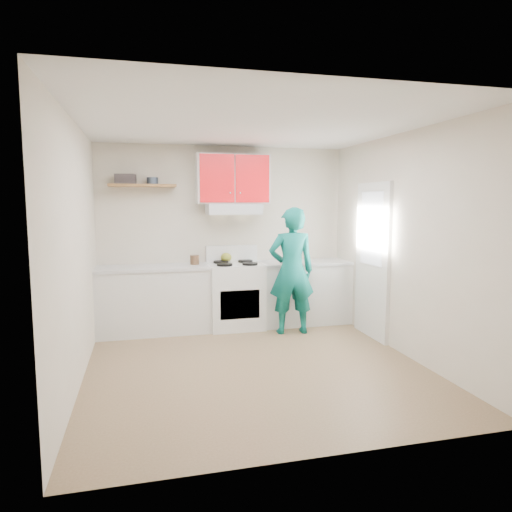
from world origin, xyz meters
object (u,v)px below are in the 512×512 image
object	(u,v)px
kettle	(226,257)
person	(292,271)
tin	(152,181)
stove	(235,296)
crock	(195,261)

from	to	relation	value
kettle	person	distance (m)	1.05
kettle	person	xyz separation A→B (m)	(0.78, -0.69, -0.12)
tin	kettle	world-z (taller)	tin
stove	tin	size ratio (longest dim) A/B	5.94
crock	person	bearing A→B (deg)	-23.37
tin	stove	bearing A→B (deg)	-9.68
tin	crock	xyz separation A→B (m)	(0.55, -0.11, -1.11)
stove	crock	size ratio (longest dim) A/B	6.00
stove	kettle	size ratio (longest dim) A/B	5.70
tin	crock	size ratio (longest dim) A/B	1.01
stove	kettle	xyz separation A→B (m)	(-0.09, 0.23, 0.53)
stove	tin	xyz separation A→B (m)	(-1.12, 0.19, 1.62)
tin	kettle	distance (m)	1.50
tin	kettle	xyz separation A→B (m)	(1.03, 0.04, -1.10)
tin	kettle	size ratio (longest dim) A/B	0.96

